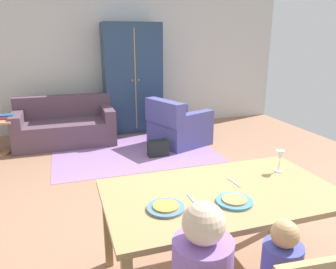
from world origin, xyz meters
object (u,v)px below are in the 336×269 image
at_px(plate_near_man, 166,208).
at_px(book_upper, 6,115).
at_px(plate_near_child, 234,201).
at_px(wine_glass, 280,157).
at_px(dining_table, 222,200).
at_px(book_lower, 5,118).
at_px(couch, 65,127).
at_px(armoire, 132,78).
at_px(armchair, 177,127).
at_px(handbag, 158,148).

xyz_separation_m(plate_near_man, book_upper, (-1.47, 3.86, -0.15)).
relative_size(plate_near_child, wine_glass, 1.34).
bearing_deg(dining_table, plate_near_child, -90.00).
xyz_separation_m(wine_glass, book_upper, (-2.56, 3.56, -0.27)).
height_order(wine_glass, book_lower, wine_glass).
distance_m(plate_near_man, plate_near_child, 0.47).
height_order(plate_near_child, book_upper, plate_near_child).
bearing_deg(book_upper, couch, 13.26).
height_order(couch, armoire, armoire).
height_order(wine_glass, couch, wine_glass).
relative_size(wine_glass, armoire, 0.09).
height_order(armoire, book_upper, armoire).
xyz_separation_m(plate_near_man, armchair, (1.30, 3.39, -0.45)).
relative_size(plate_near_man, book_upper, 1.14).
xyz_separation_m(plate_near_man, book_lower, (-1.48, 3.81, -0.18)).
bearing_deg(plate_near_man, plate_near_child, -7.27).
bearing_deg(book_lower, plate_near_man, -68.74).
bearing_deg(dining_table, armoire, 86.25).
bearing_deg(wine_glass, book_upper, 125.68).
bearing_deg(book_upper, plate_near_child, -63.66).
distance_m(wine_glass, armchair, 3.15).
bearing_deg(armchair, book_upper, 170.42).
height_order(book_lower, handbag, book_lower).
relative_size(plate_near_man, plate_near_child, 1.00).
xyz_separation_m(armoire, handbag, (0.04, -1.63, -0.92)).
bearing_deg(plate_near_child, couch, 104.30).
xyz_separation_m(armchair, book_lower, (-2.78, 0.41, 0.28)).
bearing_deg(couch, armchair, -19.79).
bearing_deg(plate_near_child, armoire, 86.39).
relative_size(couch, armoire, 0.80).
bearing_deg(dining_table, plate_near_man, -165.70).
relative_size(armchair, armoire, 0.53).
bearing_deg(handbag, book_upper, 157.33).
height_order(dining_table, armchair, armchair).
distance_m(plate_near_child, book_lower, 4.34).
distance_m(couch, handbag, 1.81).
height_order(dining_table, book_upper, dining_table).
xyz_separation_m(wine_glass, couch, (-1.67, 3.77, -0.59)).
xyz_separation_m(plate_near_man, couch, (-0.58, 4.07, -0.47)).
xyz_separation_m(plate_near_child, book_upper, (-1.94, 3.92, -0.15)).
xyz_separation_m(dining_table, handbag, (0.33, 2.79, -0.56)).
xyz_separation_m(plate_near_man, armoire, (0.76, 4.54, 0.28)).
bearing_deg(dining_table, book_upper, 117.42).
bearing_deg(armoire, handbag, -88.62).
relative_size(plate_near_man, wine_glass, 1.34).
distance_m(plate_near_child, handbag, 3.06).
bearing_deg(armchair, dining_table, -104.20).
bearing_deg(book_upper, book_lower, -100.71).
xyz_separation_m(couch, handbag, (1.38, -1.16, -0.17)).
distance_m(dining_table, couch, 4.11).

